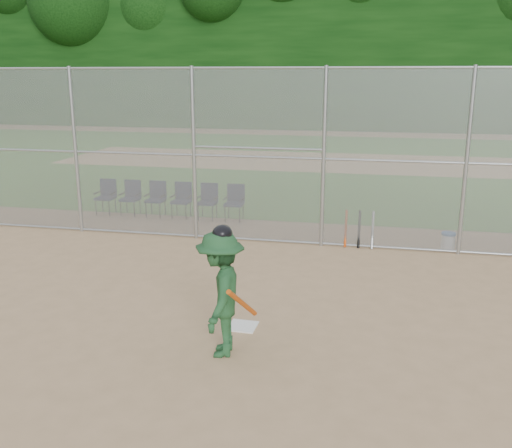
% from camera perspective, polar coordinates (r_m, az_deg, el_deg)
% --- Properties ---
extents(ground, '(100.00, 100.00, 0.00)m').
position_cam_1_polar(ground, '(8.75, -3.47, -11.11)').
color(ground, tan).
rests_on(ground, ground).
extents(grass_strip, '(100.00, 100.00, 0.00)m').
position_cam_1_polar(grass_strip, '(25.95, 7.17, 6.19)').
color(grass_strip, '#326E21').
rests_on(grass_strip, ground).
extents(dirt_patch_far, '(24.00, 24.00, 0.00)m').
position_cam_1_polar(dirt_patch_far, '(25.95, 7.17, 6.19)').
color(dirt_patch_far, tan).
rests_on(dirt_patch_far, ground).
extents(backstop_fence, '(16.09, 0.09, 4.00)m').
position_cam_1_polar(backstop_fence, '(12.88, 2.33, 6.95)').
color(backstop_fence, gray).
rests_on(backstop_fence, ground).
extents(treeline, '(81.00, 60.00, 11.00)m').
position_cam_1_polar(treeline, '(27.71, 7.93, 18.10)').
color(treeline, black).
rests_on(treeline, ground).
extents(home_plate, '(0.44, 0.44, 0.02)m').
position_cam_1_polar(home_plate, '(9.02, -1.34, -10.17)').
color(home_plate, white).
rests_on(home_plate, ground).
extents(batter_at_plate, '(0.93, 1.35, 1.87)m').
position_cam_1_polar(batter_at_plate, '(7.89, -3.55, -6.88)').
color(batter_at_plate, '#1D4A26').
rests_on(batter_at_plate, ground).
extents(water_cooler, '(0.32, 0.32, 0.41)m').
position_cam_1_polar(water_cooler, '(13.41, 18.66, -1.65)').
color(water_cooler, white).
rests_on(water_cooler, ground).
extents(spare_bats, '(0.66, 0.31, 0.84)m').
position_cam_1_polar(spare_bats, '(13.10, 10.28, -0.51)').
color(spare_bats, '#D84C14').
rests_on(spare_bats, ground).
extents(chair_0, '(0.54, 0.52, 0.96)m').
position_cam_1_polar(chair_0, '(16.52, -14.85, 2.61)').
color(chair_0, '#0E1933').
rests_on(chair_0, ground).
extents(chair_1, '(0.54, 0.52, 0.96)m').
position_cam_1_polar(chair_1, '(16.21, -12.49, 2.52)').
color(chair_1, '#0E1933').
rests_on(chair_1, ground).
extents(chair_2, '(0.54, 0.52, 0.96)m').
position_cam_1_polar(chair_2, '(15.92, -10.04, 2.43)').
color(chair_2, '#0E1933').
rests_on(chair_2, ground).
extents(chair_3, '(0.54, 0.52, 0.96)m').
position_cam_1_polar(chair_3, '(15.66, -7.51, 2.33)').
color(chair_3, '#0E1933').
rests_on(chair_3, ground).
extents(chair_4, '(0.54, 0.52, 0.96)m').
position_cam_1_polar(chair_4, '(15.43, -4.90, 2.21)').
color(chair_4, '#0E1933').
rests_on(chair_4, ground).
extents(chair_5, '(0.54, 0.52, 0.96)m').
position_cam_1_polar(chair_5, '(15.23, -2.21, 2.09)').
color(chair_5, '#0E1933').
rests_on(chair_5, ground).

